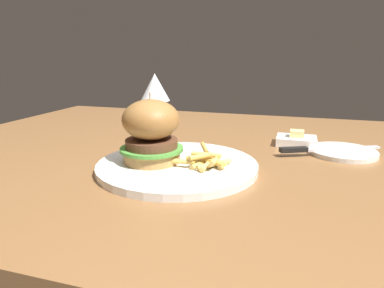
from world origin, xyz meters
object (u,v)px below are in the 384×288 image
at_px(bread_plate, 343,152).
at_px(burger_sandwich, 151,131).
at_px(main_plate, 177,166).
at_px(table_knife, 321,149).
at_px(butter_dish, 296,140).
at_px(wine_glass, 155,89).

bearing_deg(bread_plate, burger_sandwich, -149.77).
relative_size(main_plate, burger_sandwich, 2.32).
bearing_deg(table_knife, bread_plate, 25.51).
xyz_separation_m(main_plate, butter_dish, (0.22, 0.25, 0.00)).
height_order(table_knife, butter_dish, butter_dish).
bearing_deg(wine_glass, burger_sandwich, -68.62).
xyz_separation_m(main_plate, burger_sandwich, (-0.05, -0.01, 0.07)).
distance_m(main_plate, table_knife, 0.32).
bearing_deg(table_knife, main_plate, -146.01).
xyz_separation_m(table_knife, butter_dish, (-0.05, 0.07, -0.00)).
relative_size(main_plate, butter_dish, 3.29).
xyz_separation_m(bread_plate, butter_dish, (-0.10, 0.05, 0.01)).
xyz_separation_m(burger_sandwich, butter_dish, (0.26, 0.26, -0.06)).
distance_m(table_knife, butter_dish, 0.09).
bearing_deg(bread_plate, main_plate, -147.17).
height_order(burger_sandwich, bread_plate, burger_sandwich).
relative_size(bread_plate, table_knife, 0.67).
xyz_separation_m(burger_sandwich, bread_plate, (0.36, 0.21, -0.07)).
distance_m(wine_glass, bread_plate, 0.48).
bearing_deg(burger_sandwich, table_knife, 30.88).
distance_m(bread_plate, butter_dish, 0.11).
bearing_deg(table_knife, butter_dish, 125.54).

